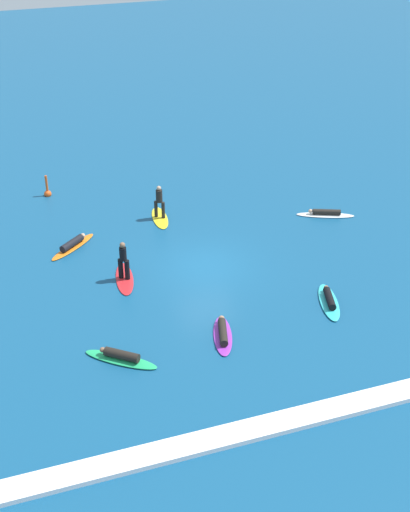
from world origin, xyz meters
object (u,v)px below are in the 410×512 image
object	(u,v)px
surfer_on_purple_board	(223,333)
surfer_on_teal_board	(329,300)
marker_buoy	(48,192)
surfer_on_orange_board	(73,245)
surfer_on_yellow_board	(160,209)
surfer_on_green_board	(121,357)
surfer_on_white_board	(325,214)
surfer_on_red_board	(124,270)

from	to	relation	value
surfer_on_purple_board	surfer_on_teal_board	bearing A→B (deg)	-65.03
marker_buoy	surfer_on_orange_board	bearing A→B (deg)	-87.44
surfer_on_purple_board	surfer_on_orange_board	world-z (taller)	surfer_on_orange_board
surfer_on_yellow_board	surfer_on_green_board	xyz separation A→B (m)	(-4.45, -10.42, -0.34)
surfer_on_teal_board	surfer_on_orange_board	size ratio (longest dim) A/B	1.09
surfer_on_yellow_board	surfer_on_white_board	size ratio (longest dim) A/B	0.87
surfer_on_purple_board	surfer_on_white_board	xyz separation A→B (m)	(8.41, 7.82, -0.02)
surfer_on_teal_board	surfer_on_orange_board	world-z (taller)	surfer_on_orange_board
surfer_on_teal_board	surfer_on_orange_board	distance (m)	12.08
surfer_on_purple_board	marker_buoy	size ratio (longest dim) A/B	2.11
surfer_on_teal_board	surfer_on_purple_board	world-z (taller)	surfer_on_teal_board
surfer_on_teal_board	surfer_on_red_board	xyz separation A→B (m)	(-7.43, 4.51, 0.35)
surfer_on_yellow_board	surfer_on_white_board	xyz separation A→B (m)	(7.94, -2.44, -0.38)
surfer_on_yellow_board	surfer_on_orange_board	world-z (taller)	surfer_on_yellow_board
surfer_on_red_board	surfer_on_white_board	world-z (taller)	surfer_on_red_board
surfer_on_teal_board	surfer_on_white_board	world-z (taller)	surfer_on_teal_board
surfer_on_yellow_board	surfer_on_purple_board	distance (m)	10.27
surfer_on_yellow_board	surfer_on_orange_board	bearing A→B (deg)	115.41
surfer_on_yellow_board	surfer_on_white_board	bearing A→B (deg)	-99.96
surfer_on_green_board	surfer_on_red_board	bearing A→B (deg)	-65.64
surfer_on_green_board	surfer_on_orange_board	size ratio (longest dim) A/B	1.01
surfer_on_yellow_board	marker_buoy	bearing A→B (deg)	54.32
surfer_on_yellow_board	surfer_on_red_board	world-z (taller)	surfer_on_red_board
surfer_on_purple_board	surfer_on_orange_board	xyz separation A→B (m)	(-4.16, 8.72, 0.01)
surfer_on_white_board	surfer_on_red_board	bearing A→B (deg)	36.27
surfer_on_yellow_board	surfer_on_teal_board	distance (m)	10.52
surfer_on_purple_board	surfer_on_orange_board	size ratio (longest dim) A/B	1.02
surfer_on_teal_board	surfer_on_red_board	distance (m)	8.70
surfer_on_purple_board	surfer_on_green_board	bearing A→B (deg)	109.17
surfer_on_teal_board	surfer_on_purple_board	xyz separation A→B (m)	(-4.87, -0.70, 0.01)
surfer_on_orange_board	surfer_on_green_board	bearing A→B (deg)	-129.86
surfer_on_orange_board	surfer_on_yellow_board	bearing A→B (deg)	-22.62
surfer_on_green_board	surfer_on_yellow_board	bearing A→B (deg)	-73.89
surfer_on_teal_board	surfer_on_green_board	distance (m)	8.90
surfer_on_green_board	marker_buoy	bearing A→B (deg)	-49.08
surfer_on_white_board	marker_buoy	world-z (taller)	marker_buoy
surfer_on_red_board	surfer_on_green_board	bearing A→B (deg)	-5.54
surfer_on_teal_board	surfer_on_red_board	world-z (taller)	surfer_on_red_board
surfer_on_teal_board	surfer_on_purple_board	distance (m)	4.92
surfer_on_yellow_board	surfer_on_teal_board	world-z (taller)	surfer_on_yellow_board
surfer_on_purple_board	marker_buoy	distance (m)	15.43
surfer_on_red_board	surfer_on_orange_board	bearing A→B (deg)	-146.16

